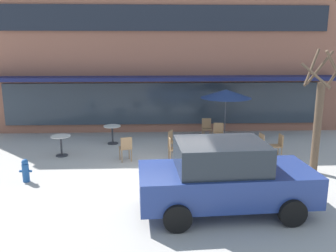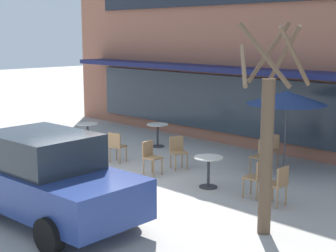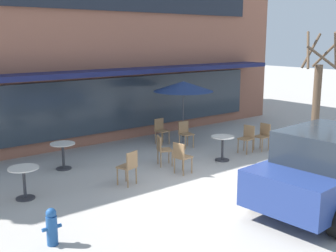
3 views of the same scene
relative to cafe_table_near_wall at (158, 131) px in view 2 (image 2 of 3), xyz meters
name	(u,v)px [view 2 (image 2 of 3)]	position (x,y,z in m)	size (l,w,h in m)	color
ground_plane	(99,186)	(2.21, -4.04, -0.52)	(80.00, 80.00, 0.00)	#ADA8A0
building_facade	(316,36)	(2.21, 5.92, 3.05)	(18.18, 9.10, 7.13)	#935B47
cafe_table_near_wall	(158,131)	(0.00, 0.00, 0.00)	(0.70, 0.70, 0.76)	#333338
cafe_table_streetside	(208,167)	(4.16, -2.24, 0.00)	(0.70, 0.70, 0.76)	#333338
cafe_table_by_tree	(88,131)	(-1.70, -1.57, 0.00)	(0.70, 0.70, 0.76)	#333338
patio_umbrella_green_folded	(287,98)	(4.69, 0.22, 1.51)	(2.10, 2.10, 2.20)	#4C4C51
cafe_chair_0	(257,176)	(5.47, -2.08, 0.01)	(0.45, 0.45, 0.89)	#9E754C
cafe_chair_1	(178,150)	(2.41, -1.51, 0.01)	(0.52, 0.52, 0.89)	#9E754C
cafe_chair_2	(271,147)	(4.00, 0.61, 0.01)	(0.42, 0.42, 0.89)	#9E754C
cafe_chair_3	(151,155)	(2.33, -2.45, 0.01)	(0.44, 0.44, 0.89)	#9E754C
cafe_chair_4	(262,154)	(4.33, -0.31, 0.01)	(0.43, 0.43, 0.89)	#9E754C
cafe_chair_5	(116,145)	(0.72, -2.30, 0.01)	(0.50, 0.50, 0.89)	#9E754C
cafe_chair_6	(278,183)	(6.12, -2.21, 0.01)	(0.41, 0.41, 0.89)	#9E754C
parked_sedan	(46,178)	(3.40, -6.20, 0.36)	(4.30, 2.21, 1.76)	navy
street_tree	(267,138)	(6.80, -3.68, 1.29)	(1.31, 1.23, 3.88)	brown
fire_hydrant	(11,145)	(-2.13, -4.08, -0.16)	(0.36, 0.20, 0.71)	#1E4C8C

